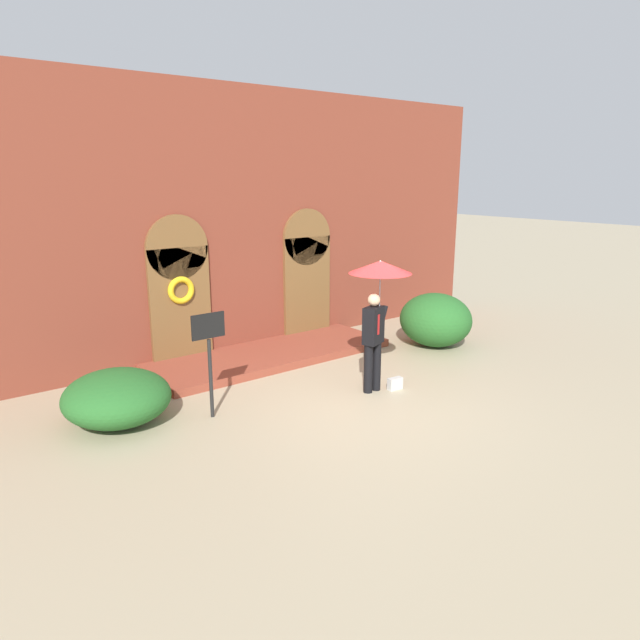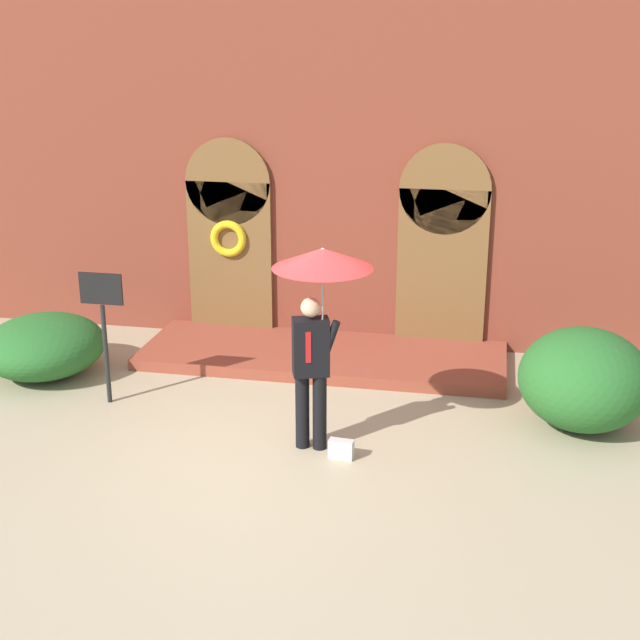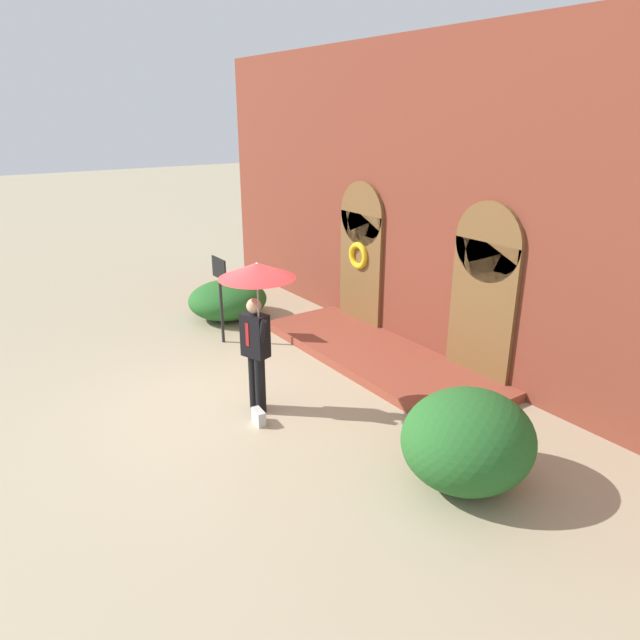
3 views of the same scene
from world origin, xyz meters
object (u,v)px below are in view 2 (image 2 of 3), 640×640
person_with_umbrella (319,288)px  sign_post (103,316)px  shrub_right (584,379)px  handbag (341,449)px  shrub_left (44,346)px

person_with_umbrella → sign_post: (-2.91, 0.75, -0.75)m
person_with_umbrella → shrub_right: 3.47m
handbag → shrub_left: bearing=164.8°
handbag → shrub_left: shrub_left is taller
shrub_left → shrub_right: bearing=-2.2°
sign_post → shrub_left: bearing=150.0°
person_with_umbrella → shrub_left: (-4.17, 1.48, -1.50)m
sign_post → shrub_left: sign_post is taller
sign_post → shrub_left: (-1.26, 0.73, -0.75)m
person_with_umbrella → shrub_right: size_ratio=1.42×
person_with_umbrella → handbag: bearing=-34.9°
person_with_umbrella → handbag: 1.84m
person_with_umbrella → sign_post: size_ratio=1.37×
handbag → shrub_right: (2.69, 1.41, 0.49)m
sign_post → shrub_right: bearing=4.5°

